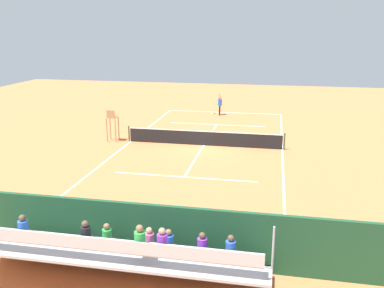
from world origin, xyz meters
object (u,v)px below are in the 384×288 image
(tennis_net, at_px, (204,138))
(courtside_bench, at_px, (184,237))
(equipment_bag, at_px, (137,244))
(tennis_player, at_px, (220,104))
(tennis_racket, at_px, (212,114))
(tennis_ball_far, at_px, (213,120))
(bleacher_stand, at_px, (122,254))
(umpire_chair, at_px, (112,122))
(tennis_ball_near, at_px, (222,124))

(tennis_net, xyz_separation_m, courtside_bench, (-1.54, 13.27, 0.06))
(equipment_bag, height_order, tennis_player, tennis_player)
(tennis_racket, relative_size, tennis_ball_far, 8.57)
(bleacher_stand, relative_size, umpire_chair, 4.23)
(tennis_net, height_order, tennis_racket, tennis_net)
(umpire_chair, bearing_deg, tennis_ball_far, -126.08)
(umpire_chair, bearing_deg, tennis_ball_near, -136.10)
(equipment_bag, xyz_separation_m, tennis_player, (0.16, -23.13, 0.84))
(tennis_player, distance_m, tennis_ball_far, 2.35)
(tennis_player, bearing_deg, tennis_ball_near, 101.19)
(bleacher_stand, distance_m, tennis_ball_far, 22.95)
(tennis_net, distance_m, courtside_bench, 13.36)
(tennis_ball_near, bearing_deg, umpire_chair, 43.90)
(tennis_ball_near, bearing_deg, equipment_bag, 88.45)
(tennis_racket, xyz_separation_m, tennis_ball_far, (-0.43, 2.50, 0.02))
(tennis_net, bearing_deg, equipment_bag, 89.59)
(tennis_net, bearing_deg, umpire_chair, 1.28)
(tennis_player, height_order, tennis_ball_near, tennis_player)
(tennis_net, distance_m, tennis_ball_far, 7.65)
(courtside_bench, xyz_separation_m, tennis_ball_near, (1.10, -19.52, -0.53))
(tennis_player, bearing_deg, tennis_net, 91.50)
(tennis_ball_far, bearing_deg, bleacher_stand, 91.62)
(tennis_net, distance_m, tennis_racket, 10.17)
(tennis_net, xyz_separation_m, equipment_bag, (0.10, 13.40, -0.32))
(courtside_bench, relative_size, tennis_ball_far, 27.27)
(tennis_ball_near, height_order, tennis_ball_far, same)
(equipment_bag, bearing_deg, umpire_chair, -65.29)
(tennis_ball_far, bearing_deg, umpire_chair, 53.92)
(umpire_chair, xyz_separation_m, tennis_ball_far, (-5.65, -7.75, -1.28))
(tennis_racket, bearing_deg, tennis_ball_near, 110.09)
(bleacher_stand, height_order, courtside_bench, bleacher_stand)
(tennis_ball_far, bearing_deg, tennis_net, 94.13)
(equipment_bag, bearing_deg, tennis_net, -90.41)
(equipment_bag, relative_size, tennis_racket, 1.59)
(umpire_chair, height_order, tennis_ball_far, umpire_chair)
(equipment_bag, height_order, tennis_ball_near, equipment_bag)
(bleacher_stand, xyz_separation_m, tennis_player, (0.35, -25.04, 0.08))
(courtside_bench, relative_size, tennis_racket, 3.18)
(umpire_chair, distance_m, tennis_ball_far, 9.68)
(courtside_bench, relative_size, tennis_player, 0.93)
(courtside_bench, distance_m, tennis_ball_near, 19.56)
(tennis_player, bearing_deg, umpire_chair, 58.93)
(tennis_net, relative_size, tennis_ball_far, 156.06)
(bleacher_stand, height_order, equipment_bag, bleacher_stand)
(umpire_chair, xyz_separation_m, equipment_bag, (-6.10, 13.26, -1.13))
(umpire_chair, height_order, equipment_bag, umpire_chair)
(equipment_bag, bearing_deg, courtside_bench, -175.51)
(courtside_bench, bearing_deg, tennis_ball_far, -84.29)
(tennis_player, xyz_separation_m, tennis_ball_far, (0.30, 2.11, -0.98))
(equipment_bag, bearing_deg, tennis_ball_near, -91.55)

